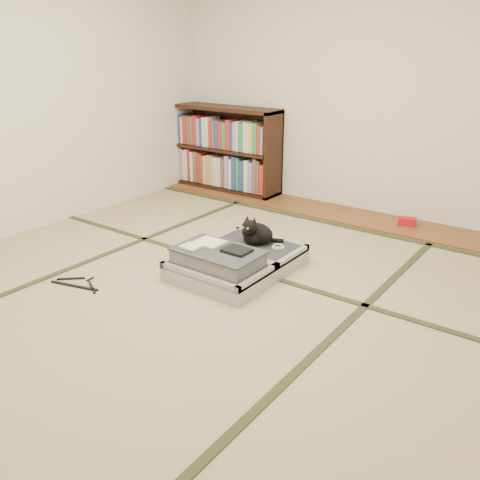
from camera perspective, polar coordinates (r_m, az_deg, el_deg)
The scene contains 10 objects.
floor at distance 3.50m, azimuth -4.07°, elevation -5.32°, with size 4.50×4.50×0.00m, color tan.
wood_strip at distance 5.07m, azimuth 10.64°, elevation 3.02°, with size 4.00×0.50×0.02m, color brown.
red_item at distance 4.84m, azimuth 18.27°, elevation 1.99°, with size 0.15×0.09×0.07m, color red.
room_shell at distance 3.14m, azimuth -4.79°, elevation 19.36°, with size 4.50×4.50×4.50m.
tatami_borders at distance 3.85m, azimuth 0.67°, elevation -2.63°, with size 4.00×4.50×0.01m.
bookcase at distance 5.77m, azimuth -2.06°, elevation 10.09°, with size 1.41×0.32×0.92m.
suitcase at distance 3.66m, azimuth -0.67°, elevation -2.43°, with size 0.68×0.91×0.27m.
cat at distance 3.84m, azimuth 1.75°, elevation 0.79°, with size 0.30×0.30×0.24m.
cable_coil at distance 3.81m, azimuth 4.30°, elevation -0.74°, with size 0.09×0.09×0.02m.
hanger at distance 3.69m, azimuth -17.73°, elevation -4.74°, with size 0.39×0.23×0.01m.
Camera 1 is at (2.05, -2.37, 1.56)m, focal length 38.00 mm.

